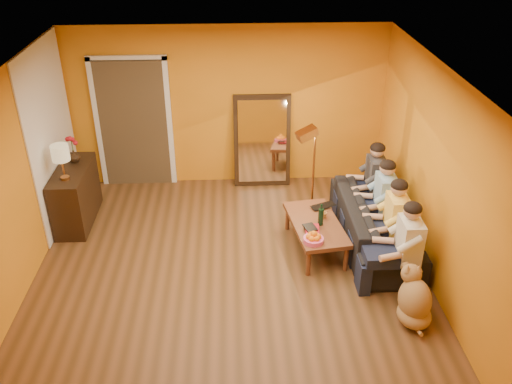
{
  "coord_description": "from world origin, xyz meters",
  "views": [
    {
      "loc": [
        0.07,
        -5.44,
        4.33
      ],
      "look_at": [
        0.35,
        0.5,
        1.0
      ],
      "focal_mm": 38.0,
      "sensor_mm": 36.0,
      "label": 1
    }
  ],
  "objects_px": {
    "sideboard": "(76,195)",
    "laptop": "(325,208)",
    "person_mid_right": "(385,201)",
    "coffee_table": "(315,236)",
    "floor_lamp": "(313,176)",
    "person_far_left": "(408,247)",
    "person_mid_left": "(396,222)",
    "sofa": "(375,223)",
    "table_lamp": "(62,163)",
    "mirror_frame": "(262,141)",
    "wine_bottle": "(321,215)",
    "dog": "(415,296)",
    "person_far_right": "(375,182)",
    "tumbler": "(324,215)",
    "vase": "(74,156)"
  },
  "relations": [
    {
      "from": "laptop",
      "to": "sofa",
      "type": "bearing_deg",
      "value": -42.87
    },
    {
      "from": "person_far_right",
      "to": "laptop",
      "type": "relative_size",
      "value": 3.37
    },
    {
      "from": "person_far_right",
      "to": "coffee_table",
      "type": "bearing_deg",
      "value": -141.74
    },
    {
      "from": "wine_bottle",
      "to": "vase",
      "type": "xyz_separation_m",
      "value": [
        -3.45,
        1.19,
        0.36
      ]
    },
    {
      "from": "mirror_frame",
      "to": "table_lamp",
      "type": "xyz_separation_m",
      "value": [
        -2.79,
        -1.38,
        0.34
      ]
    },
    {
      "from": "person_mid_left",
      "to": "person_mid_right",
      "type": "relative_size",
      "value": 1.0
    },
    {
      "from": "sideboard",
      "to": "table_lamp",
      "type": "height_order",
      "value": "table_lamp"
    },
    {
      "from": "mirror_frame",
      "to": "dog",
      "type": "bearing_deg",
      "value": -66.04
    },
    {
      "from": "mirror_frame",
      "to": "vase",
      "type": "height_order",
      "value": "mirror_frame"
    },
    {
      "from": "sofa",
      "to": "dog",
      "type": "bearing_deg",
      "value": -177.18
    },
    {
      "from": "coffee_table",
      "to": "vase",
      "type": "height_order",
      "value": "vase"
    },
    {
      "from": "coffee_table",
      "to": "floor_lamp",
      "type": "height_order",
      "value": "floor_lamp"
    },
    {
      "from": "dog",
      "to": "person_mid_left",
      "type": "height_order",
      "value": "person_mid_left"
    },
    {
      "from": "sofa",
      "to": "coffee_table",
      "type": "distance_m",
      "value": 0.85
    },
    {
      "from": "table_lamp",
      "to": "wine_bottle",
      "type": "bearing_deg",
      "value": -10.54
    },
    {
      "from": "person_mid_right",
      "to": "tumbler",
      "type": "bearing_deg",
      "value": -173.85
    },
    {
      "from": "sofa",
      "to": "person_far_left",
      "type": "xyz_separation_m",
      "value": [
        0.13,
        -1.0,
        0.29
      ]
    },
    {
      "from": "sideboard",
      "to": "laptop",
      "type": "bearing_deg",
      "value": -8.61
    },
    {
      "from": "person_mid_right",
      "to": "laptop",
      "type": "xyz_separation_m",
      "value": [
        -0.79,
        0.14,
        -0.18
      ]
    },
    {
      "from": "vase",
      "to": "person_mid_right",
      "type": "bearing_deg",
      "value": -12.04
    },
    {
      "from": "dog",
      "to": "wine_bottle",
      "type": "distance_m",
      "value": 1.67
    },
    {
      "from": "person_far_left",
      "to": "tumbler",
      "type": "xyz_separation_m",
      "value": [
        -0.85,
        1.01,
        -0.15
      ]
    },
    {
      "from": "person_mid_left",
      "to": "tumbler",
      "type": "height_order",
      "value": "person_mid_left"
    },
    {
      "from": "mirror_frame",
      "to": "sofa",
      "type": "relative_size",
      "value": 0.69
    },
    {
      "from": "person_mid_left",
      "to": "floor_lamp",
      "type": "bearing_deg",
      "value": 129.0
    },
    {
      "from": "person_far_right",
      "to": "wine_bottle",
      "type": "bearing_deg",
      "value": -138.44
    },
    {
      "from": "person_far_left",
      "to": "floor_lamp",
      "type": "bearing_deg",
      "value": 118.52
    },
    {
      "from": "floor_lamp",
      "to": "table_lamp",
      "type": "bearing_deg",
      "value": 166.03
    },
    {
      "from": "table_lamp",
      "to": "person_far_left",
      "type": "bearing_deg",
      "value": -18.73
    },
    {
      "from": "dog",
      "to": "laptop",
      "type": "distance_m",
      "value": 1.96
    },
    {
      "from": "floor_lamp",
      "to": "person_far_left",
      "type": "relative_size",
      "value": 1.18
    },
    {
      "from": "person_mid_right",
      "to": "mirror_frame",
      "type": "bearing_deg",
      "value": 131.88
    },
    {
      "from": "floor_lamp",
      "to": "person_far_right",
      "type": "distance_m",
      "value": 0.92
    },
    {
      "from": "person_far_right",
      "to": "tumbler",
      "type": "bearing_deg",
      "value": -142.81
    },
    {
      "from": "sofa",
      "to": "floor_lamp",
      "type": "distance_m",
      "value": 1.1
    },
    {
      "from": "mirror_frame",
      "to": "table_lamp",
      "type": "bearing_deg",
      "value": -153.68
    },
    {
      "from": "floor_lamp",
      "to": "person_mid_right",
      "type": "distance_m",
      "value": 1.08
    },
    {
      "from": "table_lamp",
      "to": "person_far_left",
      "type": "xyz_separation_m",
      "value": [
        4.37,
        -1.48,
        -0.49
      ]
    },
    {
      "from": "dog",
      "to": "sideboard",
      "type": "bearing_deg",
      "value": 131.14
    },
    {
      "from": "person_mid_right",
      "to": "sideboard",
      "type": "bearing_deg",
      "value": 171.13
    },
    {
      "from": "person_far_left",
      "to": "person_mid_left",
      "type": "distance_m",
      "value": 0.55
    },
    {
      "from": "person_mid_right",
      "to": "vase",
      "type": "relative_size",
      "value": 6.79
    },
    {
      "from": "coffee_table",
      "to": "floor_lamp",
      "type": "bearing_deg",
      "value": 77.59
    },
    {
      "from": "person_far_left",
      "to": "sideboard",
      "type": "bearing_deg",
      "value": 157.82
    },
    {
      "from": "person_far_left",
      "to": "tumbler",
      "type": "height_order",
      "value": "person_far_left"
    },
    {
      "from": "coffee_table",
      "to": "dog",
      "type": "bearing_deg",
      "value": -66.38
    },
    {
      "from": "tumbler",
      "to": "laptop",
      "type": "relative_size",
      "value": 0.25
    },
    {
      "from": "mirror_frame",
      "to": "wine_bottle",
      "type": "bearing_deg",
      "value": -71.8
    },
    {
      "from": "floor_lamp",
      "to": "dog",
      "type": "distance_m",
      "value": 2.43
    },
    {
      "from": "table_lamp",
      "to": "tumbler",
      "type": "height_order",
      "value": "table_lamp"
    }
  ]
}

